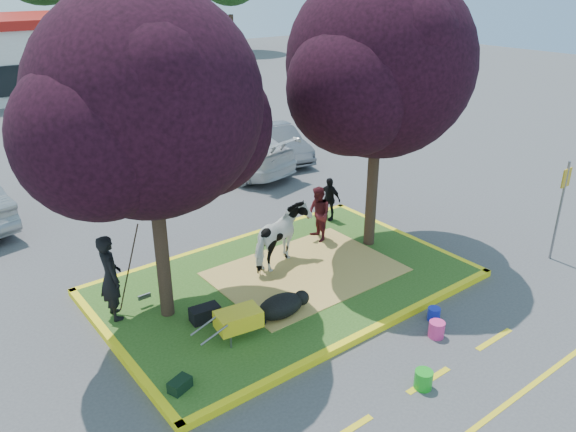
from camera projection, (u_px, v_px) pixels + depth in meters
ground at (286, 285)px, 13.07m from camera, size 90.00×90.00×0.00m
median_island at (286, 282)px, 13.04m from camera, size 8.00×5.00×0.15m
curb_near at (364, 334)px, 11.16m from camera, size 8.30×0.16×0.15m
curb_far at (227, 244)px, 14.91m from camera, size 8.30×0.16×0.15m
curb_left at (117, 348)px, 10.75m from camera, size 0.16×5.30×0.15m
curb_right at (404, 236)px, 15.32m from camera, size 0.16×5.30×0.15m
straw_bedding at (306, 272)px, 13.34m from camera, size 4.20×3.00×0.01m
tree_purple_left at (150, 114)px, 10.05m from camera, size 5.06×4.20×6.51m
tree_purple_right at (381, 73)px, 13.02m from camera, size 5.30×4.40×6.82m
fire_lane_stripe_a at (346, 432)px, 8.89m from camera, size 1.10×0.12×0.01m
fire_lane_stripe_b at (429, 380)px, 10.01m from camera, size 1.10×0.12×0.01m
fire_lane_stripe_c at (494, 339)px, 11.13m from camera, size 1.10×0.12×0.01m
fire_lane_long at (487, 419)px, 9.14m from camera, size 6.00×0.10×0.01m
retail_building at (29, 53)px, 33.62m from camera, size 20.40×8.40×4.40m
cow at (282, 238)px, 13.39m from camera, size 1.90×1.39×1.46m
calf at (281, 306)px, 11.55m from camera, size 1.10×0.66×0.46m
handler at (111, 277)px, 11.27m from camera, size 0.49×0.70×1.84m
visitor_a at (318, 214)px, 14.66m from camera, size 0.71×0.83×1.48m
visitor_b at (329, 199)px, 15.97m from camera, size 0.51×0.79×1.25m
wheelbarrow at (239, 319)px, 10.80m from camera, size 1.56×0.64×0.59m
gear_bag_dark at (205, 314)px, 11.44m from camera, size 0.63×0.39×0.30m
gear_bag_green at (180, 385)px, 9.53m from camera, size 0.45×0.36×0.21m
sign_post at (562, 200)px, 13.67m from camera, size 0.36×0.06×2.59m
bucket_green at (423, 380)px, 9.78m from camera, size 0.38×0.38×0.34m
bucket_pink at (437, 329)px, 11.16m from camera, size 0.39×0.39×0.34m
bucket_blue at (434, 314)px, 11.71m from camera, size 0.34×0.34×0.28m
car_red at (100, 169)px, 18.88m from camera, size 2.58×4.68×1.24m
car_white at (227, 150)px, 20.37m from camera, size 3.32×5.74×1.56m
car_grey at (277, 142)px, 21.75m from camera, size 2.09×4.11×1.29m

